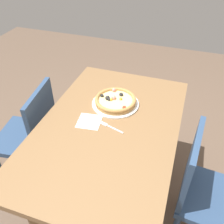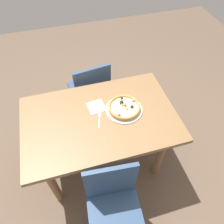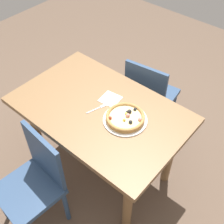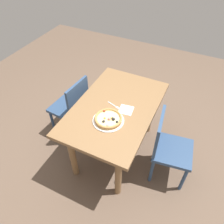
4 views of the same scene
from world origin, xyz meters
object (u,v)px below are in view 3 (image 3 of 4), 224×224
at_px(chair_far, 149,95).
at_px(fork, 98,108).
at_px(pizza, 125,117).
at_px(chair_near, 35,181).
at_px(dining_table, 100,119).
at_px(plate, 125,120).
at_px(napkin, 110,99).

distance_m(chair_far, fork, 0.70).
bearing_deg(pizza, chair_near, -113.07).
relative_size(dining_table, chair_near, 1.48).
bearing_deg(fork, plate, -64.42).
bearing_deg(napkin, pizza, -23.56).
xyz_separation_m(chair_near, napkin, (0.06, 0.75, 0.29)).
height_order(chair_near, chair_far, same).
xyz_separation_m(chair_far, napkin, (-0.03, -0.50, 0.29)).
xyz_separation_m(plate, fork, (-0.22, -0.03, -0.00)).
xyz_separation_m(dining_table, plate, (0.22, 0.03, 0.12)).
height_order(chair_near, pizza, chair_near).
relative_size(chair_far, fork, 5.30).
relative_size(plate, fork, 1.92).
distance_m(chair_far, plate, 0.69).
bearing_deg(chair_near, chair_far, -89.31).
distance_m(chair_near, pizza, 0.78).
xyz_separation_m(chair_near, plate, (0.28, 0.65, 0.29)).
height_order(dining_table, napkin, napkin).
bearing_deg(dining_table, plate, 6.68).
relative_size(chair_near, chair_far, 1.00).
bearing_deg(fork, dining_table, -6.29).
bearing_deg(chair_far, dining_table, -101.05).
bearing_deg(dining_table, fork, -113.05).
height_order(dining_table, pizza, pizza).
bearing_deg(plate, fork, -171.18).
distance_m(plate, pizza, 0.03).
xyz_separation_m(chair_near, fork, (0.05, 0.61, 0.29)).
relative_size(chair_near, fork, 5.30).
relative_size(dining_table, napkin, 9.11).
bearing_deg(pizza, napkin, 156.44).
xyz_separation_m(fork, napkin, (0.00, 0.13, -0.00)).
bearing_deg(chair_far, fork, -101.35).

